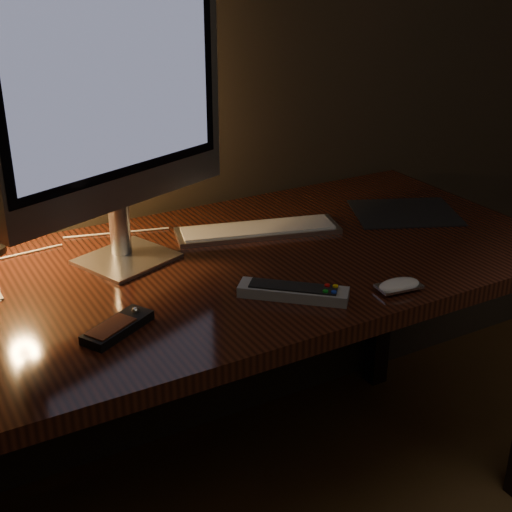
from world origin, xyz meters
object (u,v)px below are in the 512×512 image
monitor (115,100)px  desk (211,301)px  keyboard (258,230)px  mouse (399,287)px  tv_remote (293,292)px  media_remote (118,327)px

monitor → desk: bearing=-35.4°
keyboard → mouse: bearing=-61.6°
desk → keyboard: keyboard is taller
desk → keyboard: size_ratio=3.91×
monitor → keyboard: bearing=-19.8°
desk → mouse: 0.47m
desk → mouse: bearing=-55.4°
keyboard → tv_remote: bearing=-92.4°
desk → keyboard: bearing=18.6°
keyboard → media_remote: media_remote is taller
keyboard → tv_remote: tv_remote is taller
monitor → tv_remote: bearing=-76.0°
desk → mouse: (0.26, -0.37, 0.14)m
keyboard → tv_remote: (-0.11, -0.34, 0.01)m
desk → media_remote: size_ratio=10.17×
mouse → monitor: bearing=143.3°
monitor → keyboard: size_ratio=1.53×
desk → tv_remote: 0.33m
monitor → keyboard: 0.50m
monitor → tv_remote: 0.54m
mouse → media_remote: media_remote is taller
keyboard → media_remote: size_ratio=2.60×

